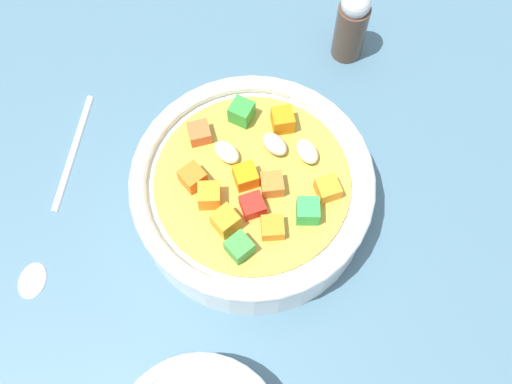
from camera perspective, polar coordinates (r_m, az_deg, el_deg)
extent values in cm
cube|color=#42667A|center=(54.43, 0.00, -1.55)|extent=(140.00, 140.00, 2.00)
cylinder|color=white|center=(51.48, 0.00, -0.20)|extent=(18.94, 18.94, 4.40)
torus|color=white|center=(49.10, 0.00, 1.02)|extent=(19.19, 19.19, 1.38)
cylinder|color=#AD9A3A|center=(49.29, 0.00, 0.92)|extent=(15.39, 15.39, 0.40)
ellipsoid|color=beige|center=(49.81, 4.95, 3.65)|extent=(2.76, 2.41, 1.08)
cube|color=orange|center=(47.00, 1.86, -3.21)|extent=(1.75, 1.75, 1.20)
ellipsoid|color=beige|center=(49.91, 2.03, 4.33)|extent=(2.75, 2.66, 1.17)
cube|color=green|center=(50.97, -0.97, 7.21)|extent=(2.26, 2.26, 1.80)
cube|color=orange|center=(48.57, -5.38, 1.28)|extent=(2.34, 2.34, 1.56)
cube|color=orange|center=(47.73, -3.87, -0.32)|extent=(1.70, 1.70, 1.80)
cube|color=#DF5E2C|center=(50.47, -4.79, 5.32)|extent=(2.03, 2.03, 1.28)
cube|color=orange|center=(48.41, -0.60, 1.53)|extent=(2.09, 2.09, 1.64)
cube|color=red|center=(47.61, 0.52, -1.21)|extent=(2.11, 2.11, 1.23)
ellipsoid|color=beige|center=(49.62, -2.31, 3.60)|extent=(2.73, 2.70, 1.11)
cube|color=orange|center=(48.42, 6.82, 0.30)|extent=(2.11, 2.11, 1.38)
cube|color=green|center=(46.29, -1.14, -4.97)|extent=(2.35, 2.35, 1.55)
cube|color=orange|center=(48.23, 1.80, 0.70)|extent=(1.83, 1.83, 1.42)
cube|color=orange|center=(50.64, 2.74, 6.48)|extent=(1.91, 1.91, 1.79)
cube|color=green|center=(47.31, 5.04, -1.70)|extent=(1.70, 1.70, 1.81)
cube|color=orange|center=(46.85, -2.40, -2.62)|extent=(2.35, 2.35, 1.86)
cylinder|color=silver|center=(57.52, -15.90, 3.58)|extent=(11.35, 2.64, 0.62)
ellipsoid|color=silver|center=(53.85, -19.30, -7.40)|extent=(3.43, 2.74, 0.91)
cylinder|color=#4C3828|center=(59.51, 8.75, 14.11)|extent=(2.88, 2.88, 6.07)
sphere|color=silver|center=(56.69, 9.29, 16.39)|extent=(2.59, 2.59, 2.59)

